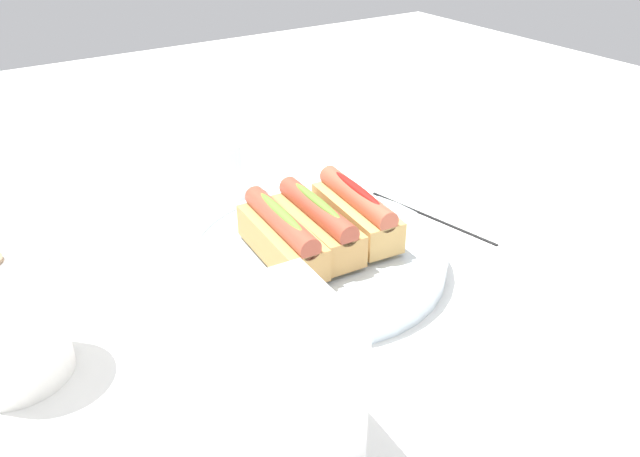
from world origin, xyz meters
TOP-DOWN VIEW (x-y plane):
  - ground_plane at (0.00, 0.00)m, footprint 2.40×2.40m
  - serving_bowl at (0.02, -0.00)m, footprint 0.32×0.32m
  - hotdog_front at (0.02, -0.06)m, footprint 0.15×0.07m
  - hotdog_back at (0.02, -0.00)m, footprint 0.15×0.06m
  - hotdog_side at (0.02, 0.05)m, footprint 0.15×0.06m
  - water_glass at (0.26, -0.00)m, footprint 0.07×0.07m
  - paper_towel_roll at (0.02, 0.35)m, footprint 0.11×0.11m
  - napkin_box at (-0.21, 0.15)m, footprint 0.11×0.05m
  - chopstick_near at (0.04, -0.21)m, footprint 0.22×0.05m

SIDE VIEW (x-z plane):
  - ground_plane at x=0.00m, z-range 0.00..0.00m
  - chopstick_near at x=0.04m, z-range 0.00..0.01m
  - serving_bowl at x=0.02m, z-range 0.00..0.04m
  - water_glass at x=0.26m, z-range 0.00..0.09m
  - hotdog_front at x=0.02m, z-range 0.03..0.10m
  - hotdog_back at x=0.02m, z-range 0.03..0.10m
  - hotdog_side at x=0.02m, z-range 0.03..0.10m
  - paper_towel_roll at x=0.02m, z-range 0.00..0.13m
  - napkin_box at x=-0.21m, z-range 0.00..0.15m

